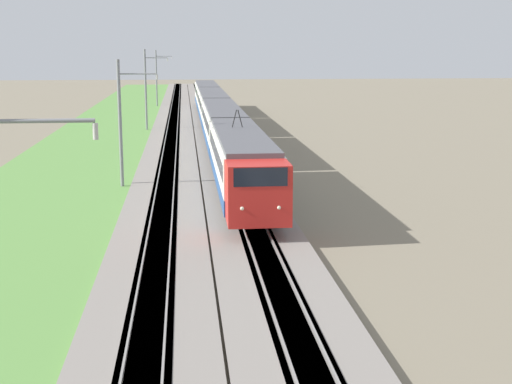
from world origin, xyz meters
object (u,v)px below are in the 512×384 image
Objects in this scene: passenger_train at (217,114)px; catenary_mast_distant at (157,78)px; catenary_mast_mid at (121,122)px; catenary_mast_far at (146,89)px.

passenger_train is 40.58m from catenary_mast_distant.
catenary_mast_distant reaches higher than catenary_mast_mid.
catenary_mast_far reaches higher than catenary_mast_distant.
catenary_mast_far is at bearing -136.10° from passenger_train.
catenary_mast_mid is at bearing -180.00° from catenary_mast_distant.
catenary_mast_distant is (64.76, 0.00, 0.18)m from catenary_mast_mid.
catenary_mast_mid reaches higher than passenger_train.
catenary_mast_far is (32.38, 0.00, 0.28)m from catenary_mast_mid.
catenary_mast_distant is (32.38, -0.00, -0.10)m from catenary_mast_far.
catenary_mast_distant is at bearing 0.00° from catenary_mast_mid.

